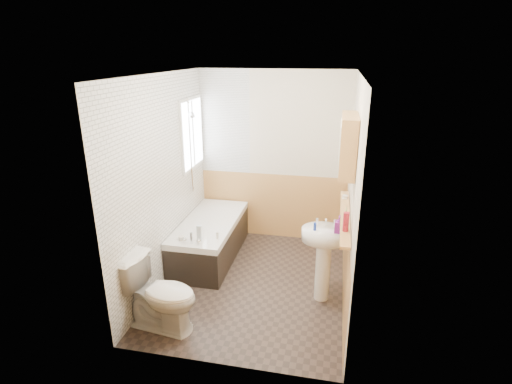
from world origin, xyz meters
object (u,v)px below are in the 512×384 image
(medicine_cabinet, at_px, (348,145))
(sink, at_px, (324,250))
(toilet, at_px, (160,294))
(pine_shelf, at_px, (345,216))
(bathtub, at_px, (210,238))

(medicine_cabinet, bearing_deg, sink, 175.96)
(toilet, height_order, sink, sink)
(pine_shelf, xyz_separation_m, medicine_cabinet, (-0.03, -0.05, 0.79))
(sink, relative_size, medicine_cabinet, 1.50)
(sink, bearing_deg, toilet, -166.91)
(toilet, xyz_separation_m, medicine_cabinet, (1.77, 0.84, 1.45))
(sink, relative_size, pine_shelf, 0.64)
(bathtub, distance_m, medicine_cabinet, 2.44)
(toilet, bearing_deg, bathtub, 6.63)
(sink, xyz_separation_m, pine_shelf, (0.20, 0.04, 0.41))
(bathtub, relative_size, sink, 1.61)
(bathtub, relative_size, toilet, 2.02)
(bathtub, bearing_deg, sink, -24.14)
(bathtub, xyz_separation_m, toilet, (-0.03, -1.55, 0.11))
(bathtub, bearing_deg, toilet, -91.11)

